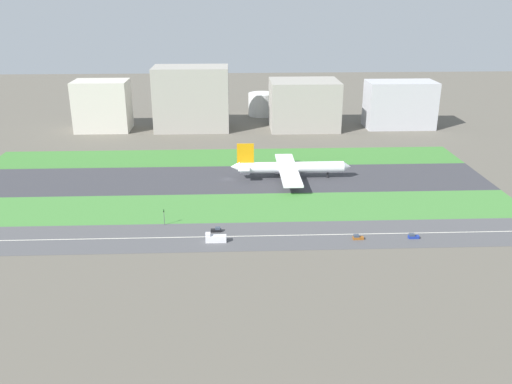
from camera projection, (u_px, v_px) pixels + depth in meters
ground_plane at (227, 179)px, 294.57m from camera, size 800.00×800.00×0.00m
runway at (227, 179)px, 294.55m from camera, size 280.00×46.00×0.10m
grass_median_north at (228, 157)px, 332.95m from camera, size 280.00×36.00×0.10m
grass_median_south at (227, 208)px, 256.16m from camera, size 280.00×36.00×0.10m
highway at (226, 237)px, 226.19m from camera, size 280.00×28.00×0.10m
highway_centerline at (226, 236)px, 226.17m from camera, size 266.00×0.50×0.01m
airliner at (289, 167)px, 293.74m from camera, size 65.00×56.00×19.70m
car_1 at (413, 236)px, 224.30m from camera, size 4.40×1.80×2.00m
truck_0 at (215, 238)px, 220.77m from camera, size 8.40×2.50×4.00m
car_0 at (358, 237)px, 223.37m from camera, size 4.40×1.80×2.00m
car_2 at (216, 230)px, 230.40m from camera, size 4.40×1.80×2.00m
traffic_light at (164, 216)px, 235.80m from camera, size 0.36×0.50×7.20m
terminal_building at (102, 106)px, 391.47m from camera, size 38.19×25.48×35.79m
hangar_building at (192, 98)px, 392.40m from camera, size 53.12×30.43×45.23m
office_tower at (304, 105)px, 397.47m from camera, size 49.24×37.54×34.96m
cargo_warehouse at (400, 105)px, 400.51m from camera, size 49.48×25.34×33.85m
fuel_tank_west at (262, 104)px, 441.43m from camera, size 21.89×21.89×17.99m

